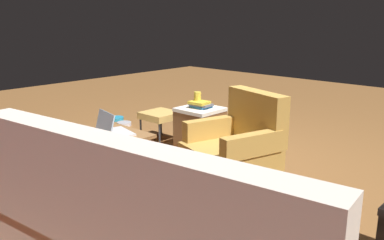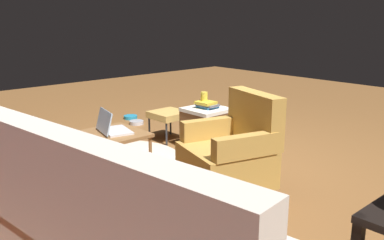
# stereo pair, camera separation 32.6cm
# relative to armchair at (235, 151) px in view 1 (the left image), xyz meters

# --- Properties ---
(ground) EXTENTS (12.00, 12.00, 0.00)m
(ground) POSITION_rel_armchair_xyz_m (0.55, -0.42, -0.36)
(ground) COLOR brown
(armchair) EXTENTS (0.83, 0.84, 0.87)m
(armchair) POSITION_rel_armchair_xyz_m (0.00, 0.00, 0.00)
(armchair) COLOR #B78C3F
(armchair) RESTS_ON ground
(laptop_desk) EXTENTS (0.56, 0.44, 0.48)m
(laptop_desk) POSITION_rel_armchair_xyz_m (0.86, 0.61, 0.06)
(laptop_desk) COLOR olive
(laptop_desk) RESTS_ON ground
(laptop) EXTENTS (0.37, 0.32, 0.21)m
(laptop) POSITION_rel_armchair_xyz_m (0.87, 0.65, 0.17)
(laptop) COLOR silver
(laptop) RESTS_ON laptop_desk
(wicker_hamper) EXTENTS (0.45, 0.45, 0.48)m
(wicker_hamper) POSITION_rel_armchair_xyz_m (1.02, -0.69, -0.12)
(wicker_hamper) COLOR brown
(wicker_hamper) RESTS_ON ground
(book_stack_hamper) EXTENTS (0.25, 0.21, 0.08)m
(book_stack_hamper) POSITION_rel_armchair_xyz_m (1.02, -0.69, 0.16)
(book_stack_hamper) COLOR #2D72B2
(book_stack_hamper) RESTS_ON wicker_hamper
(yellow_mug) EXTENTS (0.08, 0.08, 0.10)m
(yellow_mug) POSITION_rel_armchair_xyz_m (1.07, -0.69, 0.25)
(yellow_mug) COLOR yellow
(yellow_mug) RESTS_ON book_stack_hamper
(tv_remote) EXTENTS (0.10, 0.17, 0.02)m
(tv_remote) POSITION_rel_armchair_xyz_m (1.12, -0.77, 0.13)
(tv_remote) COLOR #262628
(tv_remote) RESTS_ON wicker_hamper
(ottoman) EXTENTS (0.40, 0.40, 0.36)m
(ottoman) POSITION_rel_armchair_xyz_m (1.58, -0.58, -0.05)
(ottoman) COLOR tan
(ottoman) RESTS_ON ground
(circular_rug) EXTENTS (1.46, 1.46, 0.01)m
(circular_rug) POSITION_rel_armchair_xyz_m (1.37, 0.34, -0.36)
(circular_rug) COLOR beige
(circular_rug) RESTS_ON ground
(pet_bowl_steel) EXTENTS (0.20, 0.20, 0.05)m
(pet_bowl_steel) POSITION_rel_armchair_xyz_m (2.47, -0.71, -0.34)
(pet_bowl_steel) COLOR silver
(pet_bowl_steel) RESTS_ON ground
(pet_bowl_teal) EXTENTS (0.20, 0.20, 0.05)m
(pet_bowl_teal) POSITION_rel_armchair_xyz_m (2.79, -0.83, -0.34)
(pet_bowl_teal) COLOR teal
(pet_bowl_teal) RESTS_ON ground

